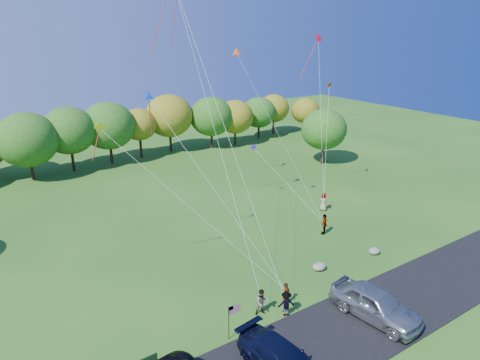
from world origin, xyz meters
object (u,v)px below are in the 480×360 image
object	(u,v)px
flyer_c	(286,304)
flyer_a	(286,294)
minivan_navy	(281,358)
minivan_silver	(375,304)
flyer_b	(262,302)
flyer_d	(324,224)
flyer_e	(323,202)

from	to	relation	value
flyer_c	flyer_a	bearing A→B (deg)	-106.66
minivan_navy	minivan_silver	bearing A→B (deg)	-5.94
minivan_navy	flyer_b	bearing A→B (deg)	57.75
flyer_a	flyer_c	xyz separation A→B (m)	(-0.75, -0.89, 0.07)
minivan_navy	flyer_c	world-z (taller)	flyer_c
minivan_navy	flyer_c	xyz separation A→B (m)	(3.24, 3.55, 0.01)
flyer_d	flyer_e	xyz separation A→B (m)	(3.60, 3.86, -0.03)
flyer_b	minivan_navy	bearing A→B (deg)	-99.42
minivan_silver	flyer_c	bearing A→B (deg)	136.21
flyer_a	flyer_c	world-z (taller)	flyer_c
minivan_silver	flyer_e	world-z (taller)	minivan_silver
minivan_navy	minivan_silver	world-z (taller)	minivan_silver
flyer_c	flyer_d	xyz separation A→B (m)	(10.16, 7.12, 0.09)
flyer_b	flyer_c	distance (m)	1.53
minivan_silver	flyer_c	world-z (taller)	minivan_silver
flyer_b	minivan_silver	bearing A→B (deg)	-21.81
minivan_silver	flyer_e	size ratio (longest dim) A/B	3.18
flyer_a	flyer_d	xyz separation A→B (m)	(9.41, 6.23, 0.16)
minivan_silver	flyer_e	bearing A→B (deg)	49.55
flyer_b	flyer_c	world-z (taller)	flyer_b
flyer_e	flyer_b	bearing A→B (deg)	88.09
minivan_navy	flyer_a	world-z (taller)	minivan_navy
flyer_c	flyer_e	bearing A→B (deg)	-118.20
minivan_navy	flyer_a	size ratio (longest dim) A/B	3.44
minivan_navy	flyer_a	bearing A→B (deg)	40.25
flyer_e	flyer_a	bearing A→B (deg)	92.02
minivan_silver	flyer_e	xyz separation A→B (m)	(9.30, 14.27, -0.14)
flyer_b	flyer_d	distance (m)	12.93
minivan_silver	flyer_a	xyz separation A→B (m)	(-3.72, 4.19, -0.27)
minivan_navy	flyer_b	xyz separation A→B (m)	(2.04, 4.50, 0.04)
flyer_c	flyer_e	xyz separation A→B (m)	(13.76, 10.98, 0.06)
flyer_e	minivan_silver	bearing A→B (deg)	111.17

